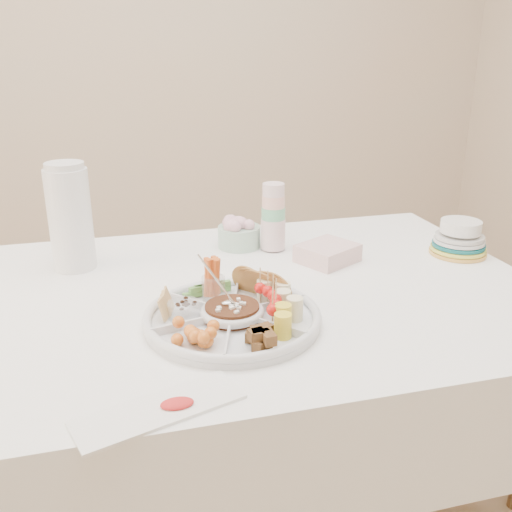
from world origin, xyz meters
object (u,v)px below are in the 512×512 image
object	(u,v)px
dining_table	(241,417)
plate_stack	(459,237)
thermos	(70,216)
party_tray	(232,315)

from	to	relation	value
dining_table	plate_stack	xyz separation A→B (m)	(0.67, 0.09, 0.43)
dining_table	thermos	distance (m)	0.71
party_tray	plate_stack	bearing A→B (deg)	19.83
dining_table	plate_stack	distance (m)	0.80
party_tray	plate_stack	distance (m)	0.78
thermos	plate_stack	distance (m)	1.09
party_tray	dining_table	bearing A→B (deg)	71.68
party_tray	thermos	world-z (taller)	thermos
dining_table	thermos	bearing A→B (deg)	146.48
dining_table	party_tray	size ratio (longest dim) A/B	4.00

